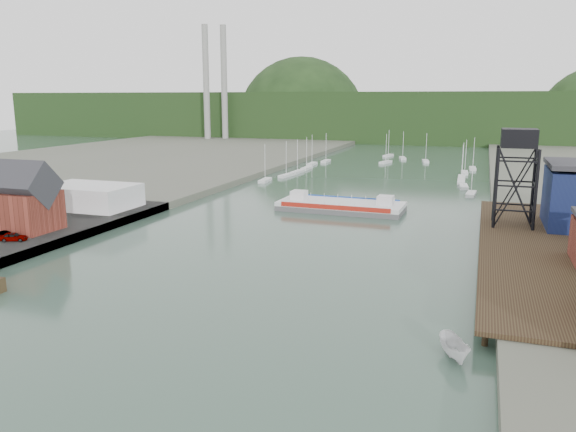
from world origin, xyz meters
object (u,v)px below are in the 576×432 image
Objects in this scene: harbor_building at (19,203)px; chain_ferry at (341,206)px; lift_tower at (519,144)px; car_west_a at (13,237)px; motorboat at (455,349)px.

harbor_building is 0.47× the size of chain_ferry.
lift_tower reaches higher than harbor_building.
chain_ferry is (-32.60, 12.85, -14.59)m from lift_tower.
car_west_a is (4.70, -6.34, -3.80)m from harbor_building.
harbor_building is at bearing -136.08° from chain_ferry.
harbor_building is at bearing 140.34° from motorboat.
motorboat is at bearing -66.19° from chain_ferry.
harbor_building is at bearing 14.44° from car_west_a.
motorboat is at bearing -97.53° from lift_tower.
lift_tower reaches higher than chain_ferry.
chain_ferry is at bearing -62.15° from car_west_a.
chain_ferry is at bearing 158.49° from lift_tower.
chain_ferry is 67.94m from motorboat.
motorboat is at bearing -17.30° from harbor_building.
harbor_building reaches higher than car_west_a.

